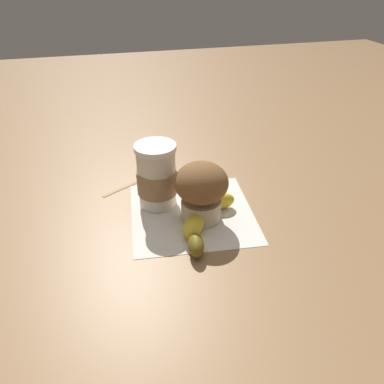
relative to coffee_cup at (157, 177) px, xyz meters
name	(u,v)px	position (x,y,z in m)	size (l,w,h in m)	color
ground_plane	(192,213)	(0.06, -0.05, -0.07)	(3.00, 3.00, 0.00)	#936D47
paper_napkin	(192,212)	(0.06, -0.05, -0.06)	(0.25, 0.25, 0.00)	white
coffee_cup	(157,177)	(0.00, 0.00, 0.00)	(0.08, 0.08, 0.14)	silver
muffin	(201,189)	(0.07, -0.07, 0.00)	(0.10, 0.10, 0.12)	beige
banana	(203,220)	(0.07, -0.10, -0.05)	(0.14, 0.16, 0.03)	yellow
wooden_stirrer	(124,188)	(-0.06, 0.08, -0.06)	(0.11, 0.01, 0.00)	tan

